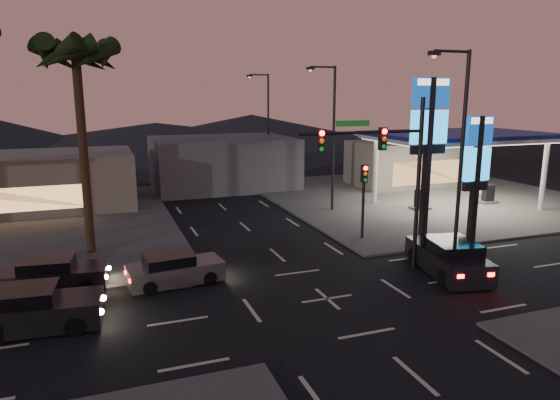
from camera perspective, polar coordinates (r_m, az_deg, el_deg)
name	(u,v)px	position (r m, az deg, el deg)	size (l,w,h in m)	color
ground	(327,299)	(20.68, 5.42, -11.17)	(140.00, 140.00, 0.00)	black
corner_lot_ne	(422,196)	(41.85, 15.89, 0.41)	(24.00, 24.00, 0.12)	#47443F
gas_station	(460,138)	(38.04, 19.86, 6.69)	(12.20, 8.20, 5.47)	silver
convenience_store	(408,163)	(46.71, 14.45, 4.06)	(10.00, 6.00, 4.00)	#726B5B
pylon_sign_tall	(429,127)	(28.22, 16.66, 7.99)	(2.20, 0.35, 9.00)	black
pylon_sign_short	(477,159)	(29.18, 21.59, 4.33)	(1.60, 0.35, 7.00)	black
traffic_signal_mast	(387,161)	(22.77, 12.11, 4.43)	(6.10, 0.39, 8.00)	black
pedestal_signal	(364,189)	(28.25, 9.56, 1.22)	(0.32, 0.39, 4.30)	black
streetlight_near	(458,149)	(23.70, 19.71, 5.48)	(2.14, 0.25, 10.00)	black
streetlight_mid	(331,130)	(34.67, 5.85, 7.94)	(2.14, 0.25, 10.00)	black
streetlight_far	(266,120)	(47.64, -1.58, 9.07)	(2.14, 0.25, 10.00)	black
palm_a	(76,67)	(26.67, -22.24, 13.94)	(4.41, 4.41, 10.86)	black
building_far_west	(15,183)	(40.01, -28.01, 1.77)	(16.00, 8.00, 4.00)	#726B5B
building_far_mid	(222,162)	(44.72, -6.59, 4.28)	(12.00, 9.00, 4.40)	#4C4C51
hill_right	(252,130)	(80.76, -3.27, 7.95)	(50.00, 50.00, 5.00)	black
hill_center	(156,136)	(77.81, -13.98, 7.10)	(60.00, 60.00, 4.00)	black
car_lane_a_front	(30,310)	(19.88, -26.65, -11.20)	(4.86, 2.32, 1.54)	black
car_lane_b_front	(174,270)	(22.39, -12.01, -7.82)	(4.30, 2.12, 1.36)	#4E4E50
car_lane_b_mid	(54,275)	(23.31, -24.43, -7.81)	(4.41, 2.23, 1.39)	black
suv_station	(448,258)	(24.32, 18.68, -6.25)	(3.02, 5.25, 1.65)	black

